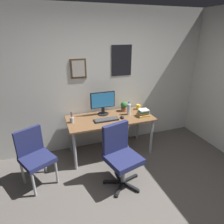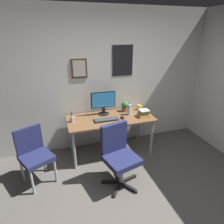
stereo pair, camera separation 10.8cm
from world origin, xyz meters
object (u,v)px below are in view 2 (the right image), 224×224
at_px(computer_mouse, 122,117).
at_px(potted_plant, 125,106).
at_px(side_chair, 34,152).
at_px(book_stack_left, 144,113).
at_px(office_chair, 118,153).
at_px(monitor, 103,102).
at_px(keyboard, 106,120).
at_px(pen_cup, 72,119).
at_px(coffee_mug_near, 139,107).
at_px(water_bottle, 129,109).

height_order(computer_mouse, potted_plant, potted_plant).
bearing_deg(computer_mouse, side_chair, -169.12).
height_order(side_chair, potted_plant, potted_plant).
xyz_separation_m(potted_plant, book_stack_left, (0.24, -0.34, -0.05)).
height_order(office_chair, monitor, monitor).
relative_size(monitor, computer_mouse, 4.18).
distance_m(keyboard, potted_plant, 0.56).
relative_size(monitor, pen_cup, 2.30).
bearing_deg(computer_mouse, monitor, 133.21).
bearing_deg(pen_cup, computer_mouse, -7.83).
xyz_separation_m(keyboard, computer_mouse, (0.30, -0.01, 0.01)).
height_order(keyboard, book_stack_left, book_stack_left).
xyz_separation_m(monitor, potted_plant, (0.43, 0.02, -0.13)).
bearing_deg(side_chair, keyboard, 13.88).
xyz_separation_m(side_chair, keyboard, (1.21, 0.30, 0.24)).
bearing_deg(pen_cup, monitor, 15.64).
bearing_deg(book_stack_left, pen_cup, 173.19).
xyz_separation_m(side_chair, book_stack_left, (1.91, 0.26, 0.29)).
height_order(side_chair, monitor, monitor).
xyz_separation_m(coffee_mug_near, pen_cup, (-1.35, -0.18, 0.01)).
xyz_separation_m(office_chair, keyboard, (0.02, 0.72, 0.21)).
height_order(monitor, water_bottle, monitor).
bearing_deg(book_stack_left, keyboard, 176.70).
height_order(side_chair, coffee_mug_near, side_chair).
relative_size(office_chair, water_bottle, 3.76).
bearing_deg(computer_mouse, book_stack_left, -4.54).
relative_size(keyboard, computer_mouse, 3.91).
relative_size(coffee_mug_near, potted_plant, 0.59).
height_order(office_chair, book_stack_left, office_chair).
height_order(monitor, coffee_mug_near, monitor).
height_order(keyboard, water_bottle, water_bottle).
bearing_deg(side_chair, book_stack_left, 7.70).
xyz_separation_m(monitor, water_bottle, (0.45, -0.17, -0.13)).
height_order(potted_plant, pen_cup, pen_cup).
distance_m(water_bottle, coffee_mug_near, 0.35).
xyz_separation_m(office_chair, computer_mouse, (0.32, 0.71, 0.22)).
bearing_deg(keyboard, side_chair, -166.12).
distance_m(monitor, potted_plant, 0.45).
height_order(office_chair, coffee_mug_near, office_chair).
relative_size(computer_mouse, water_bottle, 0.44).
bearing_deg(coffee_mug_near, monitor, -178.95).
distance_m(potted_plant, pen_cup, 1.06).
distance_m(keyboard, computer_mouse, 0.30).
xyz_separation_m(pen_cup, book_stack_left, (1.28, -0.15, 0.01)).
distance_m(office_chair, water_bottle, 1.02).
bearing_deg(office_chair, book_stack_left, 43.19).
relative_size(monitor, book_stack_left, 2.11).
distance_m(pen_cup, book_stack_left, 1.29).
distance_m(monitor, pen_cup, 0.66).
bearing_deg(book_stack_left, monitor, 154.45).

